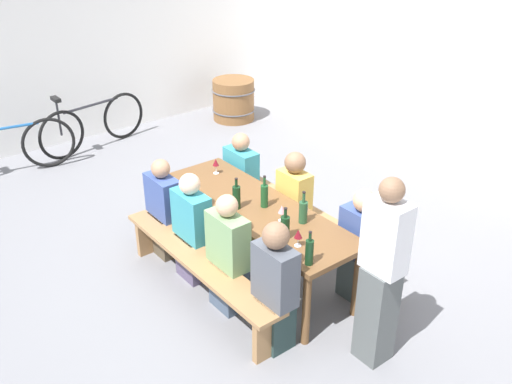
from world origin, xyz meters
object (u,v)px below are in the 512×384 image
(seated_guest_far_0, at_px, (241,181))
(standing_host, at_px, (381,276))
(wine_bottle_3, at_px, (236,197))
(wine_bottle_4, at_px, (264,195))
(wine_glass_1, at_px, (282,210))
(seated_guest_far_1, at_px, (294,207))
(wine_bottle_2, at_px, (309,252))
(seated_guest_near_1, at_px, (192,230))
(parked_bicycle_0, at_px, (93,124))
(tasting_table, at_px, (256,214))
(bench_far, at_px, (306,220))
(seated_guest_near_3, at_px, (275,289))
(wine_bottle_0, at_px, (303,211))
(parked_bicycle_1, at_px, (4,149))
(seated_guest_near_2, at_px, (228,256))
(seated_guest_near_0, at_px, (164,211))
(seated_guest_far_2, at_px, (360,248))
(wine_glass_0, at_px, (298,235))
(wine_barrel, at_px, (234,100))
(bench_near, at_px, (199,266))
(wine_bottle_1, at_px, (285,227))
(wine_glass_2, at_px, (216,163))

(seated_guest_far_0, xyz_separation_m, standing_host, (2.41, -0.48, 0.29))
(wine_bottle_3, xyz_separation_m, wine_bottle_4, (0.13, 0.22, -0.00))
(wine_glass_1, distance_m, seated_guest_far_1, 0.69)
(wine_bottle_2, height_order, wine_bottle_4, wine_bottle_4)
(seated_guest_near_1, relative_size, parked_bicycle_0, 0.64)
(tasting_table, height_order, bench_far, tasting_table)
(wine_bottle_2, relative_size, seated_guest_near_3, 0.26)
(wine_bottle_3, relative_size, wine_glass_1, 2.00)
(wine_bottle_0, bearing_deg, wine_bottle_3, -151.65)
(parked_bicycle_1, bearing_deg, seated_guest_near_1, -67.80)
(wine_glass_1, relative_size, seated_guest_near_2, 0.14)
(wine_bottle_4, xyz_separation_m, seated_guest_near_2, (0.20, -0.57, -0.33))
(bench_far, height_order, standing_host, standing_host)
(wine_bottle_3, bearing_deg, seated_guest_near_0, -155.89)
(wine_bottle_4, xyz_separation_m, seated_guest_near_3, (0.84, -0.57, -0.31))
(wine_bottle_3, relative_size, parked_bicycle_0, 0.18)
(seated_guest_far_2, xyz_separation_m, parked_bicycle_0, (-4.78, -0.43, -0.15))
(seated_guest_far_1, bearing_deg, wine_bottle_0, 55.33)
(seated_guest_near_2, xyz_separation_m, seated_guest_far_2, (0.61, 1.02, -0.01))
(tasting_table, bearing_deg, wine_bottle_3, -117.48)
(wine_glass_0, height_order, seated_guest_near_2, seated_guest_near_2)
(seated_guest_near_0, bearing_deg, wine_bottle_0, -64.05)
(seated_guest_far_0, relative_size, parked_bicycle_1, 0.60)
(tasting_table, height_order, seated_guest_near_2, seated_guest_near_2)
(wine_bottle_0, height_order, wine_glass_0, wine_bottle_0)
(wine_bottle_4, height_order, wine_barrel, wine_bottle_4)
(wine_bottle_0, bearing_deg, bench_near, -121.21)
(wine_bottle_2, relative_size, seated_guest_near_2, 0.26)
(tasting_table, relative_size, wine_bottle_2, 7.49)
(seated_guest_near_0, bearing_deg, seated_guest_near_2, -90.00)
(wine_bottle_1, bearing_deg, wine_bottle_0, 108.55)
(standing_host, xyz_separation_m, parked_bicycle_1, (-5.27, -1.26, -0.42))
(wine_glass_2, height_order, seated_guest_near_1, seated_guest_near_1)
(tasting_table, height_order, seated_guest_near_0, seated_guest_near_0)
(seated_guest_far_1, xyz_separation_m, parked_bicycle_1, (-3.74, -1.73, -0.18))
(seated_guest_near_3, bearing_deg, bench_near, 99.57)
(wine_bottle_1, bearing_deg, seated_guest_far_0, 156.33)
(seated_guest_far_2, bearing_deg, wine_glass_0, -9.92)
(wine_bottle_3, bearing_deg, wine_barrel, 144.34)
(wine_bottle_3, relative_size, wine_glass_2, 1.86)
(wine_glass_0, relative_size, seated_guest_far_2, 0.14)
(parked_bicycle_0, xyz_separation_m, parked_bicycle_1, (0.14, -1.30, 0.00))
(seated_guest_near_1, xyz_separation_m, seated_guest_far_1, (0.29, 1.02, 0.04))
(tasting_table, xyz_separation_m, wine_barrel, (-3.64, 2.39, -0.34))
(seated_guest_near_1, distance_m, parked_bicycle_1, 3.53)
(seated_guest_near_1, bearing_deg, wine_bottle_4, -33.66)
(wine_bottle_4, bearing_deg, bench_near, -94.02)
(wine_glass_0, xyz_separation_m, standing_host, (0.75, 0.18, -0.07))
(seated_guest_far_0, distance_m, seated_guest_far_1, 0.88)
(seated_guest_near_2, xyz_separation_m, parked_bicycle_1, (-4.03, -0.72, -0.16))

